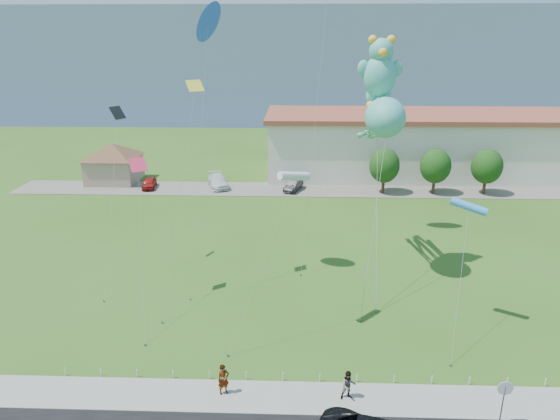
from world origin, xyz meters
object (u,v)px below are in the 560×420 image
object	(u,v)px
stop_sign	(505,392)
pavilion	(113,159)
octopus_kite	(382,124)
warehouse	(491,144)
parked_car_black	(293,185)
pedestrian_left	(223,379)
pedestrian_right	(348,385)
parked_car_red	(149,183)
teddy_bear_kite	(380,71)
parked_car_white	(218,181)

from	to	relation	value
stop_sign	pavilion	bearing A→B (deg)	128.44
octopus_kite	warehouse	bearing A→B (deg)	57.06
stop_sign	parked_car_black	distance (m)	40.23
octopus_kite	pedestrian_left	bearing A→B (deg)	-122.62
pedestrian_right	octopus_kite	xyz separation A→B (m)	(3.48, 15.64, 10.78)
parked_car_black	warehouse	bearing A→B (deg)	36.31
warehouse	pedestrian_right	distance (m)	52.45
parked_car_black	pavilion	bearing A→B (deg)	-171.04
parked_car_red	octopus_kite	size ratio (longest dim) A/B	0.27
pedestrian_right	parked_car_red	world-z (taller)	pedestrian_right
pedestrian_left	parked_car_red	size ratio (longest dim) A/B	0.45
stop_sign	pedestrian_right	bearing A→B (deg)	168.22
warehouse	pedestrian_left	xyz separation A→B (m)	(-30.04, -46.55, -3.18)
parked_car_red	teddy_bear_kite	world-z (taller)	teddy_bear_kite
octopus_kite	teddy_bear_kite	world-z (taller)	teddy_bear_kite
warehouse	stop_sign	xyz separation A→B (m)	(-16.50, -48.21, -2.26)
octopus_kite	parked_car_white	bearing A→B (deg)	125.09
pedestrian_left	parked_car_red	bearing A→B (deg)	82.41
pedestrian_left	teddy_bear_kite	world-z (taller)	teddy_bear_kite
pavilion	octopus_kite	world-z (taller)	octopus_kite
parked_car_black	pedestrian_left	bearing A→B (deg)	-77.91
pedestrian_right	parked_car_white	size ratio (longest dim) A/B	0.31
parked_car_white	teddy_bear_kite	bearing A→B (deg)	-72.28
pedestrian_right	octopus_kite	size ratio (longest dim) A/B	0.12
parked_car_black	parked_car_red	bearing A→B (deg)	-163.99
stop_sign	parked_car_white	distance (m)	44.60
pedestrian_left	parked_car_white	xyz separation A→B (m)	(-6.17, 38.34, -0.13)
stop_sign	parked_car_red	distance (m)	48.29
stop_sign	octopus_kite	bearing A→B (deg)	102.01
pedestrian_left	pedestrian_right	distance (m)	6.42
pavilion	parked_car_black	size ratio (longest dim) A/B	2.30
stop_sign	parked_car_white	bearing A→B (deg)	116.23
pavilion	warehouse	bearing A→B (deg)	6.84
pedestrian_left	parked_car_white	bearing A→B (deg)	70.30
warehouse	parked_car_red	bearing A→B (deg)	-168.63
parked_car_white	octopus_kite	distance (m)	29.99
pavilion	pedestrian_right	world-z (taller)	pavilion
pedestrian_left	parked_car_black	world-z (taller)	pedestrian_left
stop_sign	warehouse	bearing A→B (deg)	71.10
parked_car_red	parked_car_black	bearing A→B (deg)	-8.52
parked_car_black	octopus_kite	size ratio (longest dim) A/B	0.29
parked_car_red	pavilion	bearing A→B (deg)	143.45
warehouse	parked_car_red	world-z (taller)	warehouse
warehouse	stop_sign	size ratio (longest dim) A/B	24.40
pedestrian_left	parked_car_red	distance (m)	40.31
warehouse	teddy_bear_kite	size ratio (longest dim) A/B	3.42
parked_car_black	teddy_bear_kite	bearing A→B (deg)	-56.19
pavilion	teddy_bear_kite	bearing A→B (deg)	-39.56
warehouse	pedestrian_right	size ratio (longest dim) A/B	38.41
stop_sign	parked_car_red	world-z (taller)	stop_sign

